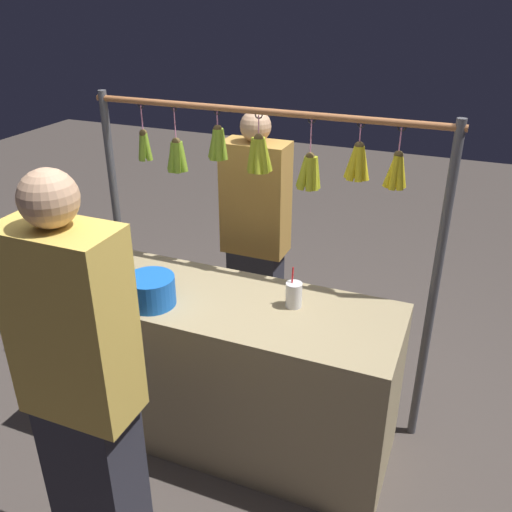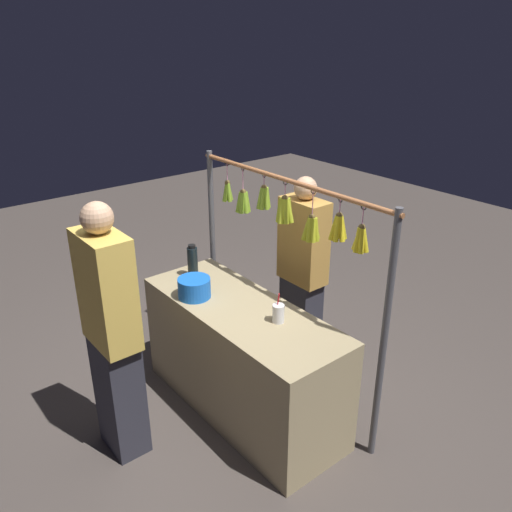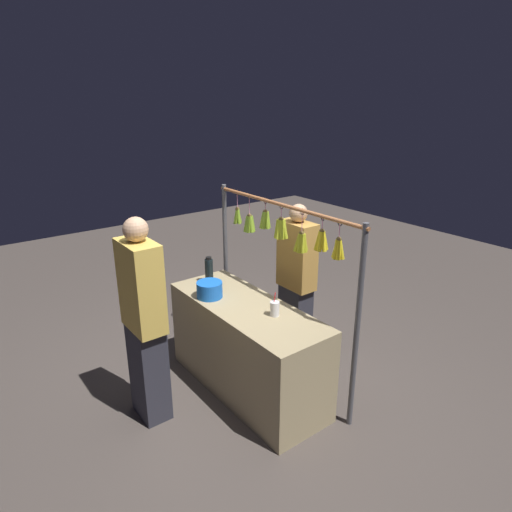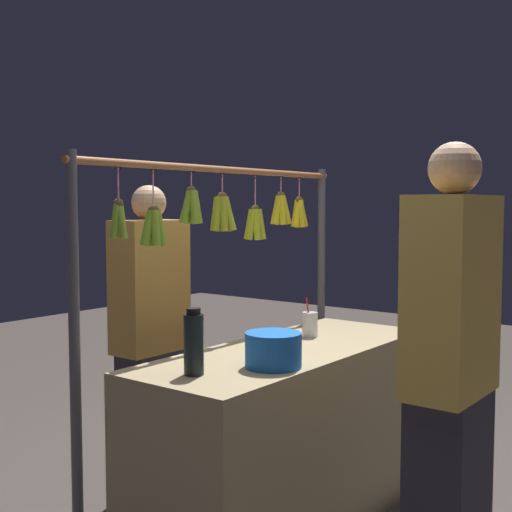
% 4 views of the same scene
% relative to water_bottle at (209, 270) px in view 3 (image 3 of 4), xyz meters
% --- Properties ---
extents(ground_plane, '(12.00, 12.00, 0.00)m').
position_rel_water_bottle_xyz_m(ground_plane, '(-0.62, 0.01, -0.96)').
color(ground_plane, '#483F3A').
extents(market_counter, '(1.63, 0.61, 0.84)m').
position_rel_water_bottle_xyz_m(market_counter, '(-0.62, 0.01, -0.54)').
color(market_counter, tan).
rests_on(market_counter, ground).
extents(display_rack, '(1.85, 0.13, 1.70)m').
position_rel_water_bottle_xyz_m(display_rack, '(-0.63, -0.37, 0.27)').
color(display_rack, '#4C4C51').
rests_on(display_rack, ground).
extents(water_bottle, '(0.08, 0.08, 0.26)m').
position_rel_water_bottle_xyz_m(water_bottle, '(0.00, 0.00, 0.00)').
color(water_bottle, black).
rests_on(water_bottle, market_counter).
extents(blue_bucket, '(0.23, 0.23, 0.14)m').
position_rel_water_bottle_xyz_m(blue_bucket, '(-0.28, 0.17, -0.05)').
color(blue_bucket, blue).
rests_on(blue_bucket, market_counter).
extents(drink_cup, '(0.08, 0.08, 0.20)m').
position_rel_water_bottle_xyz_m(drink_cup, '(-0.91, -0.06, -0.06)').
color(drink_cup, silver).
rests_on(drink_cup, market_counter).
extents(vendor_person, '(0.38, 0.20, 1.59)m').
position_rel_water_bottle_xyz_m(vendor_person, '(-0.45, -0.72, -0.17)').
color(vendor_person, '#2D2D38').
rests_on(vendor_person, ground).
extents(customer_person, '(0.41, 0.22, 1.71)m').
position_rel_water_bottle_xyz_m(customer_person, '(-0.42, 0.86, -0.11)').
color(customer_person, '#2D2D38').
rests_on(customer_person, ground).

